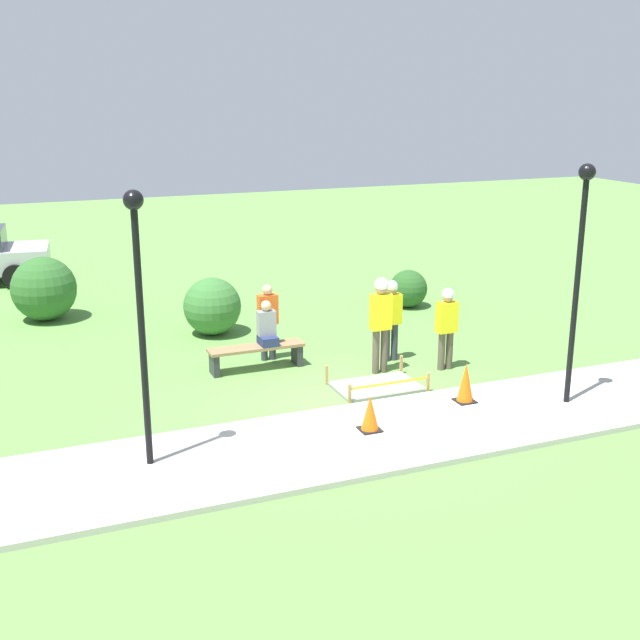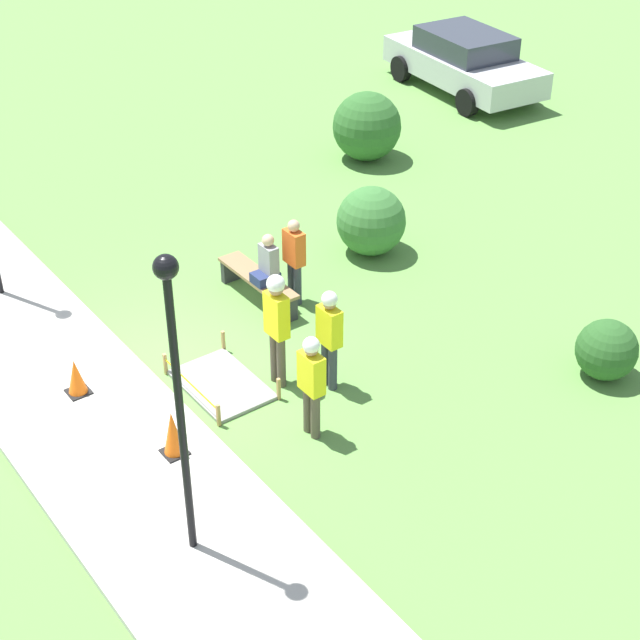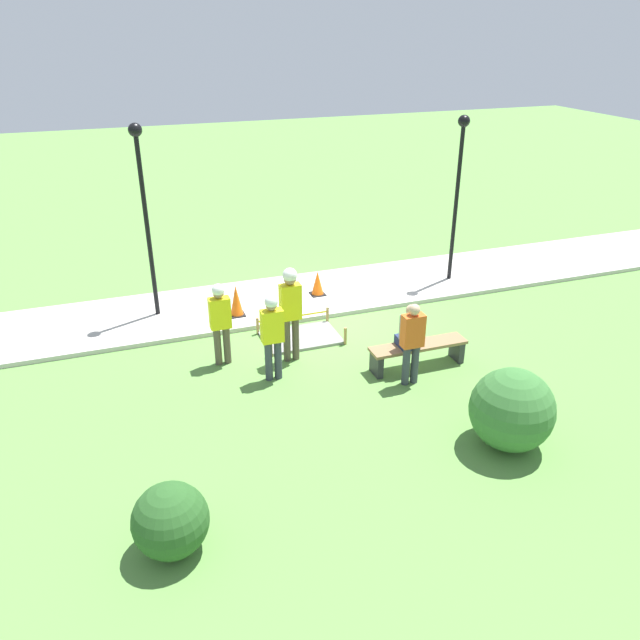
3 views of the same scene
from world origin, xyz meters
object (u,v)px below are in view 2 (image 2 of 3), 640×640
(worker_trainee, at_px, (277,319))
(park_bench, at_px, (258,283))
(lamppost_near, at_px, (176,371))
(bystander_in_orange_shirt, at_px, (294,257))
(worker_supervisor, at_px, (311,379))
(parked_car_silver, at_px, (464,61))
(traffic_cone_near_patch, at_px, (76,377))
(worker_assistant, at_px, (329,332))
(traffic_cone_far_patch, at_px, (173,433))
(person_seated_on_bench, at_px, (267,263))

(worker_trainee, bearing_deg, park_bench, 153.80)
(worker_trainee, distance_m, lamppost_near, 3.98)
(park_bench, xyz_separation_m, bystander_in_orange_shirt, (0.42, 0.49, 0.54))
(worker_supervisor, distance_m, lamppost_near, 3.26)
(lamppost_near, xyz_separation_m, parked_car_silver, (-10.05, 14.09, -1.97))
(park_bench, bearing_deg, lamppost_near, -41.30)
(traffic_cone_near_patch, distance_m, worker_supervisor, 3.70)
(worker_assistant, bearing_deg, traffic_cone_near_patch, -121.79)
(traffic_cone_near_patch, height_order, worker_assistant, worker_assistant)
(traffic_cone_near_patch, relative_size, parked_car_silver, 0.12)
(worker_assistant, xyz_separation_m, lamppost_near, (1.74, -3.43, 1.79))
(bystander_in_orange_shirt, bearing_deg, worker_supervisor, -31.35)
(park_bench, distance_m, worker_supervisor, 3.83)
(traffic_cone_far_patch, distance_m, worker_trainee, 2.37)
(worker_trainee, bearing_deg, worker_supervisor, -13.27)
(bystander_in_orange_shirt, bearing_deg, lamppost_near, -47.45)
(park_bench, height_order, lamppost_near, lamppost_near)
(worker_supervisor, xyz_separation_m, worker_assistant, (-0.77, 0.89, 0.02))
(worker_supervisor, bearing_deg, bystander_in_orange_shirt, 148.65)
(traffic_cone_far_patch, relative_size, person_seated_on_bench, 0.81)
(person_seated_on_bench, height_order, worker_supervisor, worker_supervisor)
(traffic_cone_far_patch, bearing_deg, person_seated_on_bench, 127.78)
(bystander_in_orange_shirt, height_order, parked_car_silver, bystander_in_orange_shirt)
(park_bench, bearing_deg, traffic_cone_far_patch, -49.21)
(traffic_cone_near_patch, distance_m, worker_trainee, 3.15)
(bystander_in_orange_shirt, bearing_deg, parked_car_silver, 121.78)
(lamppost_near, bearing_deg, traffic_cone_near_patch, 177.17)
(traffic_cone_far_patch, relative_size, parked_car_silver, 0.15)
(worker_supervisor, relative_size, bystander_in_orange_shirt, 1.05)
(person_seated_on_bench, bearing_deg, parked_car_silver, 119.93)
(bystander_in_orange_shirt, bearing_deg, park_bench, -130.16)
(traffic_cone_near_patch, bearing_deg, traffic_cone_far_patch, 13.20)
(traffic_cone_far_patch, xyz_separation_m, worker_assistant, (-0.07, 2.76, 0.55))
(person_seated_on_bench, bearing_deg, bystander_in_orange_shirt, 69.13)
(bystander_in_orange_shirt, height_order, lamppost_near, lamppost_near)
(person_seated_on_bench, bearing_deg, traffic_cone_far_patch, -52.22)
(person_seated_on_bench, relative_size, parked_car_silver, 0.18)
(parked_car_silver, bearing_deg, park_bench, -55.10)
(traffic_cone_far_patch, height_order, worker_supervisor, worker_supervisor)
(person_seated_on_bench, bearing_deg, traffic_cone_near_patch, -82.83)
(traffic_cone_far_patch, bearing_deg, worker_trainee, 105.55)
(traffic_cone_near_patch, height_order, worker_trainee, worker_trainee)
(park_bench, relative_size, worker_trainee, 1.00)
(park_bench, bearing_deg, worker_assistant, -10.35)
(worker_supervisor, bearing_deg, person_seated_on_bench, 156.14)
(worker_assistant, distance_m, lamppost_near, 4.24)
(person_seated_on_bench, distance_m, bystander_in_orange_shirt, 0.48)
(traffic_cone_near_patch, distance_m, parked_car_silver, 15.26)
(traffic_cone_near_patch, distance_m, worker_assistant, 3.87)
(traffic_cone_far_patch, xyz_separation_m, worker_trainee, (-0.60, 2.17, 0.72))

